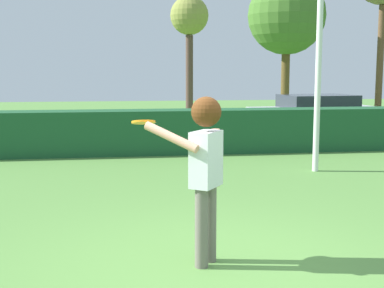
% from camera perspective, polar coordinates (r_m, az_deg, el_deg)
% --- Properties ---
extents(ground_plane, '(60.00, 60.00, 0.00)m').
position_cam_1_polar(ground_plane, '(5.70, 2.68, -13.17)').
color(ground_plane, '#588B3F').
extents(person, '(0.84, 0.48, 1.78)m').
position_cam_1_polar(person, '(5.58, 1.40, -1.77)').
color(person, slate).
rests_on(person, ground).
extents(frisbee, '(0.26, 0.25, 0.08)m').
position_cam_1_polar(frisbee, '(5.74, -5.16, 2.32)').
color(frisbee, orange).
extents(lamppost, '(0.24, 0.24, 5.59)m').
position_cam_1_polar(lamppost, '(11.10, 13.40, 13.17)').
color(lamppost, silver).
rests_on(lamppost, ground).
extents(hedge_row, '(18.63, 0.90, 1.07)m').
position_cam_1_polar(hedge_row, '(13.20, -3.83, 1.30)').
color(hedge_row, '#1D512D').
rests_on(hedge_row, ground).
extents(parked_car_silver, '(4.36, 2.18, 1.25)m').
position_cam_1_polar(parked_car_silver, '(17.57, 13.11, 3.26)').
color(parked_car_silver, '#B7B7BC').
rests_on(parked_car_silver, ground).
extents(bare_elm_tree, '(1.61, 1.61, 5.09)m').
position_cam_1_polar(bare_elm_tree, '(23.18, -0.28, 12.97)').
color(bare_elm_tree, brown).
rests_on(bare_elm_tree, ground).
extents(maple_tree, '(3.11, 3.11, 5.73)m').
position_cam_1_polar(maple_tree, '(22.41, 9.99, 13.17)').
color(maple_tree, brown).
rests_on(maple_tree, ground).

